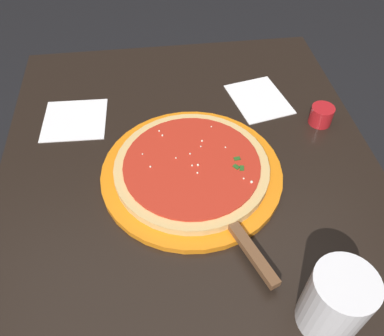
% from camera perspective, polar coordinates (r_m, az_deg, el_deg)
% --- Properties ---
extents(ground_plane, '(5.00, 5.00, 0.00)m').
position_cam_1_polar(ground_plane, '(1.38, 0.26, -22.65)').
color(ground_plane, black).
extents(restaurant_table, '(1.05, 0.75, 0.72)m').
position_cam_1_polar(restaurant_table, '(0.85, 0.39, -9.62)').
color(restaurant_table, black).
rests_on(restaurant_table, ground_plane).
extents(serving_plate, '(0.35, 0.35, 0.01)m').
position_cam_1_polar(serving_plate, '(0.76, -0.00, -0.67)').
color(serving_plate, orange).
rests_on(serving_plate, restaurant_table).
extents(pizza, '(0.30, 0.30, 0.02)m').
position_cam_1_polar(pizza, '(0.75, 0.00, 0.15)').
color(pizza, '#DBB26B').
rests_on(pizza, serving_plate).
extents(pizza_server, '(0.22, 0.12, 0.01)m').
position_cam_1_polar(pizza_server, '(0.67, 6.77, -9.50)').
color(pizza_server, silver).
rests_on(pizza_server, serving_plate).
extents(cup_tall_drink, '(0.09, 0.09, 0.12)m').
position_cam_1_polar(cup_tall_drink, '(0.60, 20.10, -17.76)').
color(cup_tall_drink, silver).
rests_on(cup_tall_drink, restaurant_table).
extents(cup_small_sauce, '(0.05, 0.05, 0.04)m').
position_cam_1_polar(cup_small_sauce, '(0.91, 18.27, 7.30)').
color(cup_small_sauce, '#B2191E').
rests_on(cup_small_sauce, restaurant_table).
extents(napkin_folded_right, '(0.14, 0.14, 0.00)m').
position_cam_1_polar(napkin_folded_right, '(0.92, -16.64, 6.72)').
color(napkin_folded_right, white).
rests_on(napkin_folded_right, restaurant_table).
extents(napkin_loose_left, '(0.17, 0.15, 0.00)m').
position_cam_1_polar(napkin_loose_left, '(0.95, 9.68, 9.83)').
color(napkin_loose_left, white).
rests_on(napkin_loose_left, restaurant_table).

